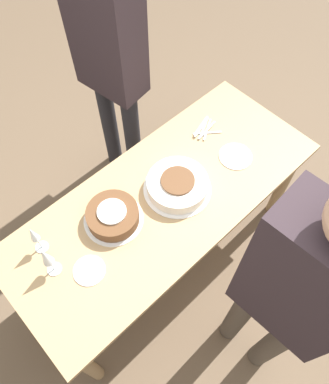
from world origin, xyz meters
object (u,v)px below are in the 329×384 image
Objects in this scene: wine_glass_far at (46,257)px; person_watching at (293,293)px; cake_center_white at (177,185)px; wine_glass_near at (34,236)px; person_cutting at (109,56)px; cake_front_chocolate at (113,216)px.

wine_glass_far is 0.13× the size of person_watching.
cake_center_white is 0.75m from wine_glass_near.
wine_glass_far is 0.13× the size of person_cutting.
person_watching reaches higher than cake_center_white.
wine_glass_near is 0.12× the size of person_cutting.
wine_glass_far is at bearing -6.12° from cake_center_white.
person_watching reaches higher than cake_front_chocolate.
person_cutting reaches higher than cake_center_white.
wine_glass_near is at bearing -98.32° from wine_glass_far.
cake_center_white is 0.21× the size of person_watching.
person_cutting is (-0.56, -0.67, 0.27)m from cake_front_chocolate.
wine_glass_near is at bearing 27.44° from person_watching.
person_cutting is at bearing -149.09° from wine_glass_near.
wine_glass_near is 0.12× the size of person_watching.
cake_center_white is at bearing -13.90° from person_watching.
person_watching is (-0.57, 0.97, 0.17)m from wine_glass_near.
cake_front_chocolate is (0.36, -0.09, 0.00)m from cake_center_white.
cake_front_chocolate is 0.39m from wine_glass_far.
person_watching is at bearing 125.34° from wine_glass_far.
wine_glass_far is 1.04m from person_watching.
person_watching reaches higher than wine_glass_far.
person_cutting is (-0.92, -0.55, 0.18)m from wine_glass_near.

